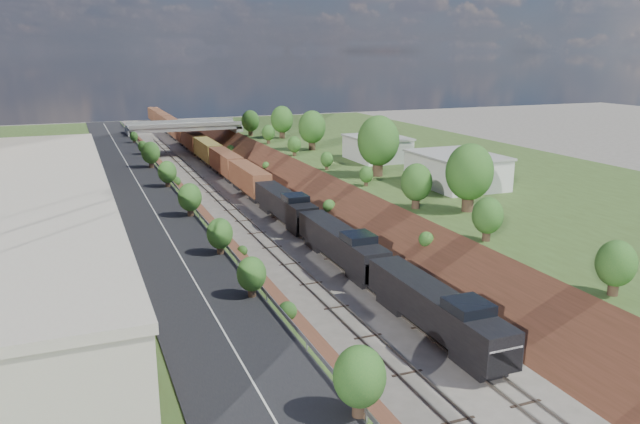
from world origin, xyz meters
The scene contains 14 objects.
platform_right centered at (33.00, 60.00, 2.50)m, with size 44.00×180.00×5.00m, color #3C5222.
embankment_left centered at (-11.00, 60.00, 0.00)m, with size 7.07×180.00×7.07m, color brown.
embankment_right centered at (11.00, 60.00, 0.00)m, with size 7.07×180.00×7.07m, color brown.
rail_left_track centered at (-2.60, 60.00, 0.09)m, with size 1.58×180.00×0.18m, color gray.
rail_right_track centered at (2.60, 60.00, 0.09)m, with size 1.58×180.00×0.18m, color gray.
road centered at (-15.50, 60.00, 5.05)m, with size 8.00×180.00×0.10m, color black.
guardrail centered at (-11.40, 59.80, 5.55)m, with size 0.10×171.00×0.70m.
commercial_building centered at (-28.00, 38.00, 8.51)m, with size 14.30×62.30×7.00m.
overpass centered at (0.00, 122.00, 4.92)m, with size 24.50×8.30×7.40m.
white_building_near centered at (23.50, 52.00, 7.00)m, with size 9.00×12.00×4.00m, color silver.
white_building_far centered at (23.00, 74.00, 6.80)m, with size 8.00×10.00×3.60m, color silver.
tree_right_large centered at (17.00, 40.00, 9.38)m, with size 5.25×5.25×7.61m.
tree_left_crest centered at (-11.80, 20.00, 7.04)m, with size 2.45×2.45×3.55m.
freight_train centered at (2.60, 109.72, 2.59)m, with size 2.98×183.93×4.55m.
Camera 1 is at (-23.35, -16.38, 22.29)m, focal length 35.00 mm.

